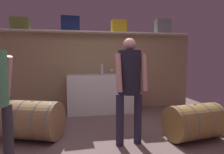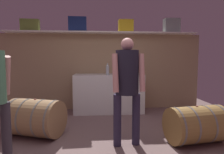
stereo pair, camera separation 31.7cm
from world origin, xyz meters
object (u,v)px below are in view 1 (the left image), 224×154
(work_cabinet, at_px, (103,93))
(wine_bottle_clear, at_px, (102,70))
(visitor_tasting, at_px, (129,80))
(toolcase_grey, at_px, (163,27))
(toolcase_yellow, at_px, (119,26))
(wine_glass, at_px, (111,70))
(wine_bottle_dark, at_px, (120,68))
(toolcase_navy, at_px, (70,24))
(toolcase_olive, at_px, (20,24))
(wine_barrel_near, at_px, (194,122))
(wine_bottle_amber, at_px, (128,68))
(wine_barrel_far, at_px, (33,120))

(work_cabinet, bearing_deg, wine_bottle_clear, -100.32)
(wine_bottle_clear, xyz_separation_m, visitor_tasting, (0.20, -1.68, -0.07))
(work_cabinet, relative_size, visitor_tasting, 1.04)
(toolcase_grey, bearing_deg, visitor_tasting, -124.44)
(work_cabinet, bearing_deg, toolcase_yellow, 26.39)
(work_cabinet, xyz_separation_m, wine_bottle_clear, (-0.04, -0.21, 0.59))
(wine_glass, bearing_deg, toolcase_yellow, 14.15)
(wine_bottle_dark, bearing_deg, toolcase_navy, 158.61)
(toolcase_olive, distance_m, wine_bottle_clear, 2.16)
(wine_bottle_clear, xyz_separation_m, wine_barrel_near, (1.28, -1.68, -0.76))
(wine_bottle_clear, relative_size, wine_bottle_dark, 0.81)
(toolcase_yellow, bearing_deg, wine_barrel_near, -67.77)
(wine_bottle_amber, bearing_deg, toolcase_grey, 1.84)
(toolcase_grey, bearing_deg, wine_bottle_dark, -159.78)
(wine_bottle_dark, xyz_separation_m, wine_glass, (-0.14, 0.40, -0.07))
(toolcase_navy, height_order, toolcase_grey, toolcase_grey)
(toolcase_olive, distance_m, wine_glass, 2.39)
(toolcase_yellow, height_order, wine_bottle_dark, toolcase_yellow)
(toolcase_olive, relative_size, wine_bottle_amber, 1.36)
(wine_barrel_near, xyz_separation_m, visitor_tasting, (-1.08, -0.01, 0.69))
(toolcase_grey, relative_size, wine_barrel_near, 0.41)
(wine_bottle_amber, bearing_deg, wine_bottle_clear, -151.65)
(toolcase_grey, bearing_deg, wine_barrel_far, -150.40)
(toolcase_navy, relative_size, wine_barrel_far, 0.43)
(wine_bottle_amber, distance_m, wine_bottle_dark, 0.52)
(wine_barrel_far, xyz_separation_m, visitor_tasting, (1.46, -0.46, 0.66))
(toolcase_grey, xyz_separation_m, wine_barrel_far, (-2.92, -1.65, -1.82))
(toolcase_olive, height_order, wine_bottle_dark, toolcase_olive)
(toolcase_yellow, bearing_deg, wine_bottle_amber, -5.14)
(visitor_tasting, bearing_deg, wine_bottle_amber, -109.84)
(wine_bottle_amber, xyz_separation_m, visitor_tasting, (-0.54, -2.08, -0.08))
(wine_barrel_near, height_order, visitor_tasting, visitor_tasting)
(toolcase_grey, height_order, wine_bottle_clear, toolcase_grey)
(wine_bottle_clear, height_order, wine_barrel_far, wine_bottle_clear)
(toolcase_navy, bearing_deg, toolcase_yellow, -2.88)
(wine_bottle_amber, xyz_separation_m, wine_bottle_dark, (-0.30, -0.42, 0.02))
(wine_glass, bearing_deg, wine_bottle_amber, 2.36)
(toolcase_grey, relative_size, wine_bottle_dark, 1.14)
(visitor_tasting, bearing_deg, toolcase_olive, -51.38)
(toolcase_yellow, relative_size, wine_barrel_near, 0.38)
(wine_bottle_clear, relative_size, wine_barrel_far, 0.27)
(wine_bottle_dark, bearing_deg, wine_glass, 109.61)
(toolcase_olive, distance_m, toolcase_grey, 3.49)
(toolcase_navy, distance_m, wine_barrel_far, 2.51)
(toolcase_yellow, xyz_separation_m, toolcase_grey, (1.17, 0.00, 0.03))
(toolcase_olive, height_order, wine_bottle_clear, toolcase_olive)
(toolcase_navy, relative_size, wine_barrel_near, 0.46)
(toolcase_olive, distance_m, toolcase_yellow, 2.32)
(wine_bottle_clear, bearing_deg, work_cabinet, 79.68)
(wine_barrel_far, bearing_deg, wine_barrel_near, 9.34)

